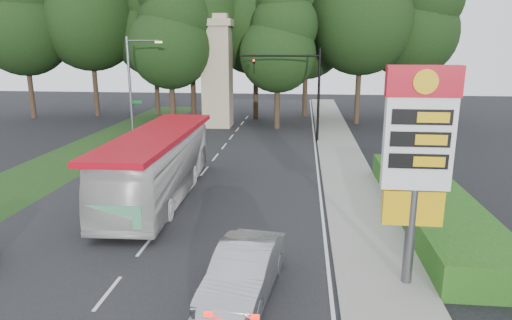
# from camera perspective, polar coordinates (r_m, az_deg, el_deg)

# --- Properties ---
(ground) EXTENTS (120.00, 120.00, 0.00)m
(ground) POSITION_cam_1_polar(r_m,az_deg,el_deg) (14.85, -18.83, -16.53)
(ground) COLOR black
(ground) RESTS_ON ground
(road_surface) EXTENTS (14.00, 80.00, 0.02)m
(road_surface) POSITION_cam_1_polar(r_m,az_deg,el_deg) (25.30, -7.66, -2.92)
(road_surface) COLOR black
(road_surface) RESTS_ON ground
(sidewalk_right) EXTENTS (3.00, 80.00, 0.12)m
(sidewalk_right) POSITION_cam_1_polar(r_m,az_deg,el_deg) (24.76, 11.88, -3.36)
(sidewalk_right) COLOR gray
(sidewalk_right) RESTS_ON ground
(grass_verge_left) EXTENTS (5.00, 50.00, 0.02)m
(grass_verge_left) POSITION_cam_1_polar(r_m,az_deg,el_deg) (34.03, -21.02, 0.69)
(grass_verge_left) COLOR #193814
(grass_verge_left) RESTS_ON ground
(hedge) EXTENTS (3.00, 14.00, 1.20)m
(hedge) POSITION_cam_1_polar(r_m,az_deg,el_deg) (21.42, 21.06, -5.30)
(hedge) COLOR #1F4B14
(hedge) RESTS_ON ground
(gas_station_pylon) EXTENTS (2.10, 0.45, 6.85)m
(gas_station_pylon) POSITION_cam_1_polar(r_m,az_deg,el_deg) (14.22, 19.57, 1.39)
(gas_station_pylon) COLOR #59595E
(gas_station_pylon) RESTS_ON ground
(traffic_signal_mast) EXTENTS (6.10, 0.35, 7.20)m
(traffic_signal_mast) POSITION_cam_1_polar(r_m,az_deg,el_deg) (35.59, 5.74, 9.73)
(traffic_signal_mast) COLOR black
(traffic_signal_mast) RESTS_ON ground
(streetlight_signs) EXTENTS (2.75, 0.98, 8.00)m
(streetlight_signs) POSITION_cam_1_polar(r_m,az_deg,el_deg) (35.98, -15.17, 8.99)
(streetlight_signs) COLOR #59595E
(streetlight_signs) RESTS_ON ground
(monument) EXTENTS (3.00, 3.00, 10.05)m
(monument) POSITION_cam_1_polar(r_m,az_deg,el_deg) (42.28, -4.87, 11.03)
(monument) COLOR tan
(monument) RESTS_ON ground
(tree_far_west) EXTENTS (8.96, 8.96, 17.60)m
(tree_far_west) POSITION_cam_1_polar(r_m,az_deg,el_deg) (52.56, -27.26, 16.28)
(tree_far_west) COLOR #2D2116
(tree_far_west) RESTS_ON ground
(tree_west_mid) EXTENTS (9.80, 9.80, 19.25)m
(tree_west_mid) POSITION_cam_1_polar(r_m,az_deg,el_deg) (51.53, -20.24, 18.14)
(tree_west_mid) COLOR #2D2116
(tree_west_mid) RESTS_ON ground
(tree_west_near) EXTENTS (8.40, 8.40, 16.50)m
(tree_west_near) POSITION_cam_1_polar(r_m,az_deg,el_deg) (51.07, -12.72, 16.80)
(tree_west_near) COLOR #2D2116
(tree_west_near) RESTS_ON ground
(tree_center_right) EXTENTS (9.24, 9.24, 18.15)m
(tree_center_right) POSITION_cam_1_polar(r_m,az_deg,el_deg) (46.88, -0.03, 18.62)
(tree_center_right) COLOR #2D2116
(tree_center_right) RESTS_ON ground
(tree_east_near) EXTENTS (8.12, 8.12, 15.95)m
(tree_east_near) POSITION_cam_1_polar(r_m,az_deg,el_deg) (48.55, 6.36, 16.80)
(tree_east_near) COLOR #2D2116
(tree_east_near) RESTS_ON ground
(tree_east_mid) EXTENTS (9.52, 9.52, 18.70)m
(tree_east_mid) POSITION_cam_1_polar(r_m,az_deg,el_deg) (44.97, 13.20, 18.88)
(tree_east_mid) COLOR #2D2116
(tree_east_mid) RESTS_ON ground
(tree_far_east) EXTENTS (8.68, 8.68, 17.05)m
(tree_far_east) POSITION_cam_1_polar(r_m,az_deg,el_deg) (47.69, 19.06, 17.00)
(tree_far_east) COLOR #2D2116
(tree_far_east) RESTS_ON ground
(tree_monument_left) EXTENTS (7.28, 7.28, 14.30)m
(tree_monument_left) POSITION_cam_1_polar(r_m,az_deg,el_deg) (42.19, -10.79, 15.69)
(tree_monument_left) COLOR #2D2116
(tree_monument_left) RESTS_ON ground
(tree_monument_right) EXTENTS (6.72, 6.72, 13.20)m
(tree_monument_right) POSITION_cam_1_polar(r_m,az_deg,el_deg) (41.06, 2.74, 15.03)
(tree_monument_right) COLOR #2D2116
(tree_monument_right) RESTS_ON ground
(transit_bus) EXTENTS (3.22, 11.92, 3.29)m
(transit_bus) POSITION_cam_1_polar(r_m,az_deg,el_deg) (22.92, -12.10, -0.66)
(transit_bus) COLOR silver
(transit_bus) RESTS_ON ground
(sedan_silver) EXTENTS (2.32, 5.00, 1.59)m
(sedan_silver) POSITION_cam_1_polar(r_m,az_deg,el_deg) (14.11, -1.50, -13.72)
(sedan_silver) COLOR #989BA0
(sedan_silver) RESTS_ON ground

